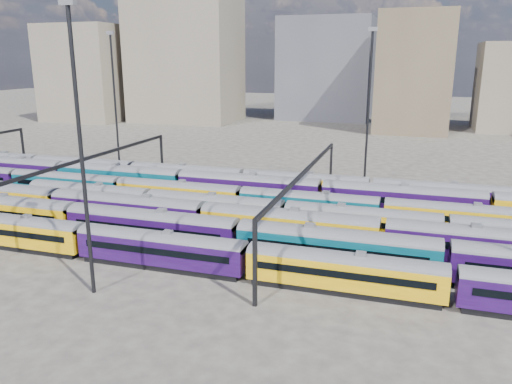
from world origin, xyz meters
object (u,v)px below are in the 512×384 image
(rake_2, at_px, (204,215))
(mast_2, at_px, (80,143))
(rake_1, at_px, (152,224))
(rake_0, at_px, (83,236))

(rake_2, relative_size, mast_2, 4.90)
(rake_1, bearing_deg, rake_2, 49.62)
(rake_0, xyz_separation_m, rake_2, (9.80, 10.00, 0.31))
(rake_0, distance_m, rake_2, 14.00)
(rake_0, height_order, rake_1, rake_1)
(rake_0, bearing_deg, rake_1, 42.05)
(rake_1, xyz_separation_m, mast_2, (0.51, -12.00, 11.27))
(rake_0, relative_size, mast_2, 4.36)
(rake_0, xyz_separation_m, rake_1, (5.54, 5.00, 0.30))
(rake_1, height_order, mast_2, mast_2)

